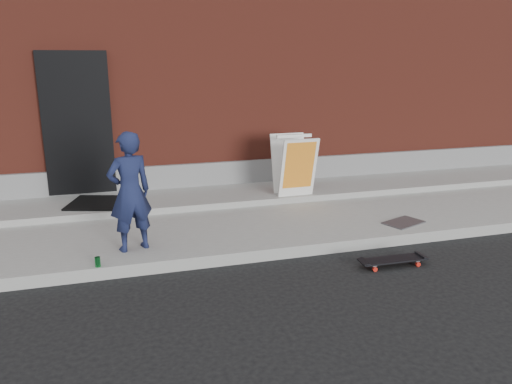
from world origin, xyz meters
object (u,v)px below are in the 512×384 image
object	(u,v)px
child	(130,192)
soda_can	(98,262)
pizza_sign	(294,165)
skateboard	(393,260)

from	to	relation	value
child	soda_can	distance (m)	0.90
child	pizza_sign	size ratio (longest dim) A/B	1.47
soda_can	skateboard	bearing A→B (deg)	-10.28
child	pizza_sign	bearing A→B (deg)	-168.44
skateboard	child	bearing A→B (deg)	160.55
pizza_sign	child	bearing A→B (deg)	-150.54
child	skateboard	size ratio (longest dim) A/B	1.76
skateboard	pizza_sign	world-z (taller)	pizza_sign
child	soda_can	size ratio (longest dim) A/B	12.73
child	soda_can	xyz separation A→B (m)	(-0.41, -0.43, -0.67)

